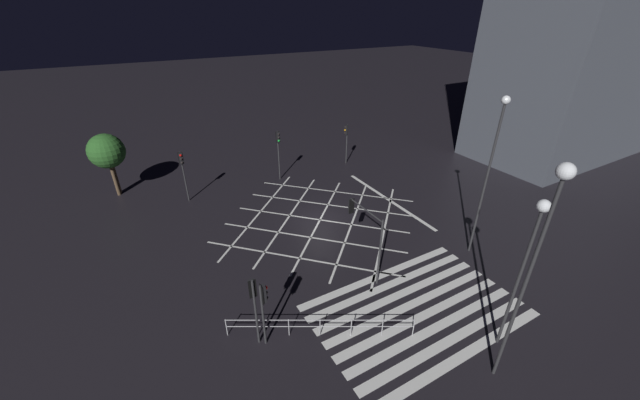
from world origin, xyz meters
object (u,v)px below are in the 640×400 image
Objects in this scene: traffic_light_ne_main at (346,136)px; street_lamp_west at (543,236)px; traffic_light_sw_main at (264,303)px; traffic_light_median_south at (364,223)px; traffic_light_median_north at (278,146)px; street_lamp_far at (492,156)px; street_tree_near at (108,152)px; street_tree_far at (106,151)px; traffic_light_sw_cross at (254,298)px; traffic_light_nw_cross at (183,167)px; street_lamp_east at (530,247)px.

street_lamp_west reaches higher than traffic_light_ne_main.
traffic_light_median_south reaches higher than traffic_light_sw_main.
street_lamp_far reaches higher than traffic_light_median_north.
traffic_light_median_north reaches higher than traffic_light_median_south.
street_tree_near is (-20.51, 4.03, 0.88)m from traffic_light_ne_main.
traffic_light_median_south is 21.88m from street_tree_far.
traffic_light_median_north is at bearing 64.25° from traffic_light_sw_main.
street_tree_far reaches higher than traffic_light_sw_cross.
traffic_light_nw_cross is 15.82m from traffic_light_median_south.
street_lamp_east is at bearing -162.03° from traffic_light_median_south.
street_tree_far reaches higher than traffic_light_median_north.
street_tree_far reaches higher than traffic_light_median_south.
traffic_light_sw_main is at bearing -75.51° from street_tree_far.
traffic_light_sw_main is 0.67× the size of street_tree_far.
street_lamp_west is at bearing 0.17° from traffic_light_median_north.
street_tree_near is at bearing 133.57° from street_lamp_far.
street_lamp_far reaches higher than street_lamp_west.
traffic_light_sw_main is at bearing 150.75° from street_lamp_east.
street_tree_far is at bearing -129.22° from traffic_light_nw_cross.
traffic_light_median_north is (8.26, 0.13, 0.22)m from traffic_light_nw_cross.
traffic_light_sw_cross is 7.74m from traffic_light_median_south.
street_lamp_east is (9.91, -21.74, 2.50)m from traffic_light_nw_cross.
traffic_light_ne_main is 24.68m from street_lamp_west.
traffic_light_sw_main is at bearing -75.97° from street_tree_near.
traffic_light_sw_cross is at bearing 46.44° from traffic_light_ne_main.
traffic_light_sw_main is 7.51m from traffic_light_median_south.
traffic_light_nw_cross is at bearing -89.11° from traffic_light_median_north.
street_lamp_east is 0.77× the size of street_lamp_far.
traffic_light_sw_cross is 11.81m from street_lamp_east.
street_lamp_east is 0.78× the size of street_lamp_west.
traffic_light_nw_cross is 24.59m from street_lamp_west.
street_lamp_far reaches higher than street_tree_far.
street_lamp_west is 30.11m from street_tree_far.
traffic_light_sw_cross is 18.19m from traffic_light_median_north.
street_lamp_far reaches higher than traffic_light_sw_cross.
traffic_light_median_north is at bearing -16.55° from street_tree_far.
street_lamp_west reaches higher than street_lamp_east.
street_tree_near is 0.43m from street_tree_far.
street_lamp_west reaches higher than traffic_light_nw_cross.
street_tree_near reaches higher than traffic_light_nw_cross.
traffic_light_sw_cross is at bearing -27.15° from traffic_light_median_north.
traffic_light_ne_main is at bearing -10.04° from street_tree_far.
traffic_light_median_north is (8.30, 16.18, 0.54)m from traffic_light_sw_cross.
traffic_light_median_north is 1.06× the size of traffic_light_median_south.
traffic_light_median_south is 8.49m from street_lamp_east.
street_tree_far reaches higher than street_tree_near.
traffic_light_sw_main is at bearing -178.83° from street_lamp_far.
street_lamp_east is at bearing -60.51° from street_tree_near.
traffic_light_median_south is at bearing -55.56° from street_tree_far.
traffic_light_median_south is at bearing -3.48° from traffic_light_median_north.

